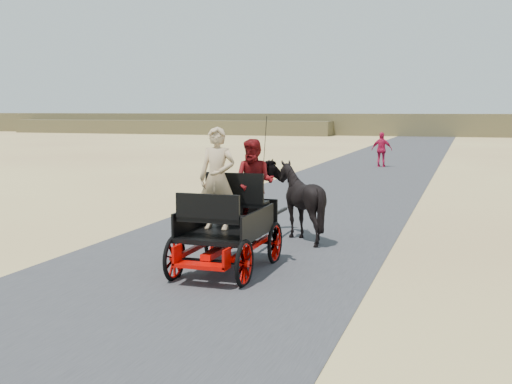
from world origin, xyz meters
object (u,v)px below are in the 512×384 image
(carriage, at_px, (227,250))
(horse_left, at_px, (252,199))
(horse_right, at_px, (301,201))
(pedestrian, at_px, (382,150))

(carriage, xyz_separation_m, horse_left, (-0.55, 3.00, 0.49))
(horse_left, bearing_deg, horse_right, -180.00)
(carriage, bearing_deg, pedestrian, 90.39)
(horse_right, bearing_deg, carriage, 79.61)
(pedestrian, bearing_deg, horse_right, 91.82)
(horse_left, xyz_separation_m, pedestrian, (0.40, 18.76, 0.02))
(horse_left, height_order, horse_right, horse_right)
(horse_left, bearing_deg, carriage, 100.39)
(horse_left, distance_m, horse_right, 1.10)
(carriage, height_order, horse_right, horse_right)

